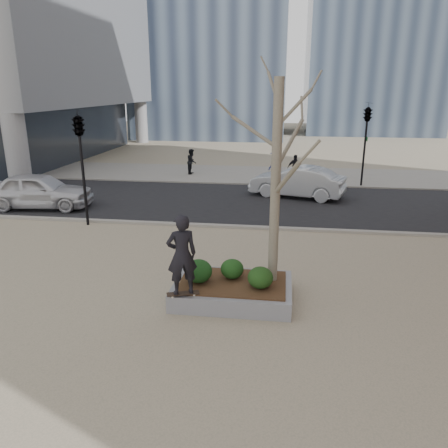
# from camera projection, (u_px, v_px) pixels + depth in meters

# --- Properties ---
(ground) EXTENTS (120.00, 120.00, 0.00)m
(ground) POSITION_uv_depth(u_px,v_px,m) (195.00, 297.00, 11.46)
(ground) COLOR gray
(ground) RESTS_ON ground
(street) EXTENTS (60.00, 8.00, 0.02)m
(street) POSITION_uv_depth(u_px,v_px,m) (237.00, 202.00, 20.91)
(street) COLOR black
(street) RESTS_ON ground
(far_sidewalk) EXTENTS (60.00, 6.00, 0.02)m
(far_sidewalk) POSITION_uv_depth(u_px,v_px,m) (249.00, 174.00, 27.52)
(far_sidewalk) COLOR gray
(far_sidewalk) RESTS_ON ground
(planter) EXTENTS (3.00, 2.00, 0.45)m
(planter) POSITION_uv_depth(u_px,v_px,m) (233.00, 291.00, 11.26)
(planter) COLOR gray
(planter) RESTS_ON ground
(planter_mulch) EXTENTS (2.70, 1.70, 0.04)m
(planter_mulch) POSITION_uv_depth(u_px,v_px,m) (233.00, 282.00, 11.18)
(planter_mulch) COLOR #382314
(planter_mulch) RESTS_ON planter
(sycamore_tree) EXTENTS (2.80, 2.80, 6.60)m
(sycamore_tree) POSITION_uv_depth(u_px,v_px,m) (277.00, 152.00, 10.35)
(sycamore_tree) COLOR gray
(sycamore_tree) RESTS_ON planter_mulch
(shrub_left) EXTENTS (0.70, 0.70, 0.60)m
(shrub_left) POSITION_uv_depth(u_px,v_px,m) (198.00, 271.00, 11.09)
(shrub_left) COLOR #113613
(shrub_left) RESTS_ON planter_mulch
(shrub_middle) EXTENTS (0.60, 0.60, 0.51)m
(shrub_middle) POSITION_uv_depth(u_px,v_px,m) (232.00, 269.00, 11.33)
(shrub_middle) COLOR #143F14
(shrub_middle) RESTS_ON planter_mulch
(shrub_right) EXTENTS (0.63, 0.63, 0.54)m
(shrub_right) POSITION_uv_depth(u_px,v_px,m) (260.00, 278.00, 10.77)
(shrub_right) COLOR #153C13
(shrub_right) RESTS_ON planter_mulch
(skateboard) EXTENTS (0.80, 0.44, 0.08)m
(skateboard) POSITION_uv_depth(u_px,v_px,m) (183.00, 294.00, 10.50)
(skateboard) COLOR black
(skateboard) RESTS_ON planter
(skateboarder) EXTENTS (0.85, 0.72, 1.97)m
(skateboarder) POSITION_uv_depth(u_px,v_px,m) (182.00, 255.00, 10.19)
(skateboarder) COLOR black
(skateboarder) RESTS_ON skateboard
(police_car) EXTENTS (4.85, 2.31, 1.60)m
(police_car) POSITION_uv_depth(u_px,v_px,m) (39.00, 190.00, 19.64)
(police_car) COLOR silver
(police_car) RESTS_ON street
(car_silver) EXTENTS (4.90, 2.87, 1.53)m
(car_silver) POSITION_uv_depth(u_px,v_px,m) (297.00, 182.00, 21.62)
(car_silver) COLOR #ADB1B6
(car_silver) RESTS_ON street
(pedestrian_a) EXTENTS (0.60, 0.76, 1.56)m
(pedestrian_a) POSITION_uv_depth(u_px,v_px,m) (192.00, 161.00, 27.45)
(pedestrian_a) COLOR black
(pedestrian_a) RESTS_ON far_sidewalk
(pedestrian_b) EXTENTS (1.16, 1.26, 1.70)m
(pedestrian_b) POSITION_uv_depth(u_px,v_px,m) (275.00, 164.00, 26.15)
(pedestrian_b) COLOR #3A3E6A
(pedestrian_b) RESTS_ON far_sidewalk
(pedestrian_c) EXTENTS (0.95, 0.54, 1.53)m
(pedestrian_c) POSITION_uv_depth(u_px,v_px,m) (295.00, 168.00, 25.34)
(pedestrian_c) COLOR black
(pedestrian_c) RESTS_ON far_sidewalk
(traffic_light_near) EXTENTS (0.60, 2.48, 4.50)m
(traffic_light_near) POSITION_uv_depth(u_px,v_px,m) (83.00, 169.00, 16.80)
(traffic_light_near) COLOR black
(traffic_light_near) RESTS_ON ground
(traffic_light_far) EXTENTS (0.60, 2.48, 4.50)m
(traffic_light_far) POSITION_uv_depth(u_px,v_px,m) (365.00, 145.00, 23.74)
(traffic_light_far) COLOR black
(traffic_light_far) RESTS_ON ground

